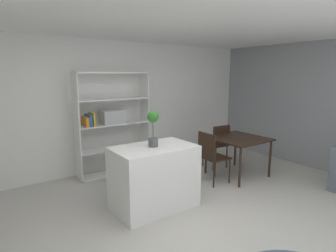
{
  "coord_description": "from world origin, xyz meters",
  "views": [
    {
      "loc": [
        -2.18,
        -2.47,
        1.91
      ],
      "look_at": [
        0.22,
        0.91,
        1.14
      ],
      "focal_mm": 29.63,
      "sensor_mm": 36.0,
      "label": 1
    }
  ],
  "objects_px": {
    "dining_table": "(238,142)",
    "dining_chair_far": "(218,142)",
    "kitchen_island": "(154,177)",
    "open_bookshelf": "(112,122)",
    "dining_chair_island_side": "(211,153)",
    "potted_plant_on_island": "(153,126)"
  },
  "relations": [
    {
      "from": "dining_table",
      "to": "kitchen_island",
      "type": "bearing_deg",
      "value": -174.74
    },
    {
      "from": "open_bookshelf",
      "to": "dining_chair_island_side",
      "type": "bearing_deg",
      "value": -50.89
    },
    {
      "from": "kitchen_island",
      "to": "open_bookshelf",
      "type": "relative_size",
      "value": 0.59
    },
    {
      "from": "kitchen_island",
      "to": "open_bookshelf",
      "type": "height_order",
      "value": "open_bookshelf"
    },
    {
      "from": "potted_plant_on_island",
      "to": "open_bookshelf",
      "type": "bearing_deg",
      "value": 86.09
    },
    {
      "from": "kitchen_island",
      "to": "open_bookshelf",
      "type": "xyz_separation_m",
      "value": [
        0.11,
        1.66,
        0.57
      ]
    },
    {
      "from": "open_bookshelf",
      "to": "dining_chair_island_side",
      "type": "distance_m",
      "value": 1.95
    },
    {
      "from": "kitchen_island",
      "to": "dining_chair_island_side",
      "type": "distance_m",
      "value": 1.32
    },
    {
      "from": "dining_chair_island_side",
      "to": "dining_chair_far",
      "type": "distance_m",
      "value": 0.86
    },
    {
      "from": "kitchen_island",
      "to": "dining_table",
      "type": "xyz_separation_m",
      "value": [
        2.0,
        0.18,
        0.21
      ]
    },
    {
      "from": "dining_table",
      "to": "dining_chair_far",
      "type": "xyz_separation_m",
      "value": [
        -0.01,
        0.51,
        -0.11
      ]
    },
    {
      "from": "potted_plant_on_island",
      "to": "dining_table",
      "type": "xyz_separation_m",
      "value": [
        2.01,
        0.18,
        -0.55
      ]
    },
    {
      "from": "dining_chair_island_side",
      "to": "dining_chair_far",
      "type": "relative_size",
      "value": 1.01
    },
    {
      "from": "dining_table",
      "to": "dining_chair_island_side",
      "type": "distance_m",
      "value": 0.71
    },
    {
      "from": "kitchen_island",
      "to": "dining_chair_island_side",
      "type": "relative_size",
      "value": 1.26
    },
    {
      "from": "potted_plant_on_island",
      "to": "dining_chair_island_side",
      "type": "xyz_separation_m",
      "value": [
        1.31,
        0.18,
        -0.66
      ]
    },
    {
      "from": "kitchen_island",
      "to": "dining_table",
      "type": "bearing_deg",
      "value": 5.26
    },
    {
      "from": "open_bookshelf",
      "to": "dining_chair_far",
      "type": "distance_m",
      "value": 2.17
    },
    {
      "from": "potted_plant_on_island",
      "to": "dining_chair_far",
      "type": "bearing_deg",
      "value": 19.05
    },
    {
      "from": "dining_table",
      "to": "dining_chair_island_side",
      "type": "relative_size",
      "value": 1.05
    },
    {
      "from": "kitchen_island",
      "to": "dining_chair_far",
      "type": "xyz_separation_m",
      "value": [
        1.99,
        0.7,
        0.09
      ]
    },
    {
      "from": "potted_plant_on_island",
      "to": "dining_chair_island_side",
      "type": "bearing_deg",
      "value": 8.0
    }
  ]
}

